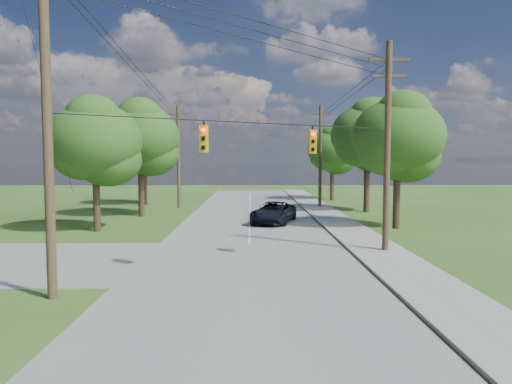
{
  "coord_description": "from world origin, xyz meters",
  "views": [
    {
      "loc": [
        2.1,
        -14.76,
        4.65
      ],
      "look_at": [
        2.31,
        5.0,
        3.27
      ],
      "focal_mm": 32.0,
      "sensor_mm": 36.0,
      "label": 1
    }
  ],
  "objects_px": {
    "pole_north_w": "(178,155)",
    "pole_north_e": "(320,155)",
    "pole_sw": "(47,112)",
    "car_main_north": "(274,212)",
    "pole_ne": "(387,144)"
  },
  "relations": [
    {
      "from": "pole_north_w",
      "to": "pole_north_e",
      "type": "bearing_deg",
      "value": 0.0
    },
    {
      "from": "pole_sw",
      "to": "car_main_north",
      "type": "distance_m",
      "value": 20.81
    },
    {
      "from": "pole_sw",
      "to": "pole_ne",
      "type": "xyz_separation_m",
      "value": [
        13.5,
        7.6,
        -0.76
      ]
    },
    {
      "from": "pole_ne",
      "to": "pole_north_e",
      "type": "relative_size",
      "value": 1.05
    },
    {
      "from": "pole_sw",
      "to": "pole_ne",
      "type": "relative_size",
      "value": 1.14
    },
    {
      "from": "pole_north_e",
      "to": "car_main_north",
      "type": "distance_m",
      "value": 13.17
    },
    {
      "from": "pole_ne",
      "to": "car_main_north",
      "type": "xyz_separation_m",
      "value": [
        -5.14,
        10.67,
        -4.66
      ]
    },
    {
      "from": "pole_sw",
      "to": "pole_north_w",
      "type": "distance_m",
      "value": 29.62
    },
    {
      "from": "pole_north_e",
      "to": "pole_north_w",
      "type": "distance_m",
      "value": 13.9
    },
    {
      "from": "pole_sw",
      "to": "pole_north_w",
      "type": "xyz_separation_m",
      "value": [
        -0.4,
        29.6,
        -1.1
      ]
    },
    {
      "from": "pole_sw",
      "to": "pole_north_e",
      "type": "distance_m",
      "value": 32.55
    },
    {
      "from": "pole_north_e",
      "to": "pole_north_w",
      "type": "xyz_separation_m",
      "value": [
        -13.9,
        0.0,
        0.0
      ]
    },
    {
      "from": "pole_ne",
      "to": "car_main_north",
      "type": "distance_m",
      "value": 12.72
    },
    {
      "from": "pole_sw",
      "to": "pole_north_e",
      "type": "bearing_deg",
      "value": 65.48
    },
    {
      "from": "pole_sw",
      "to": "car_main_north",
      "type": "bearing_deg",
      "value": 65.4
    }
  ]
}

